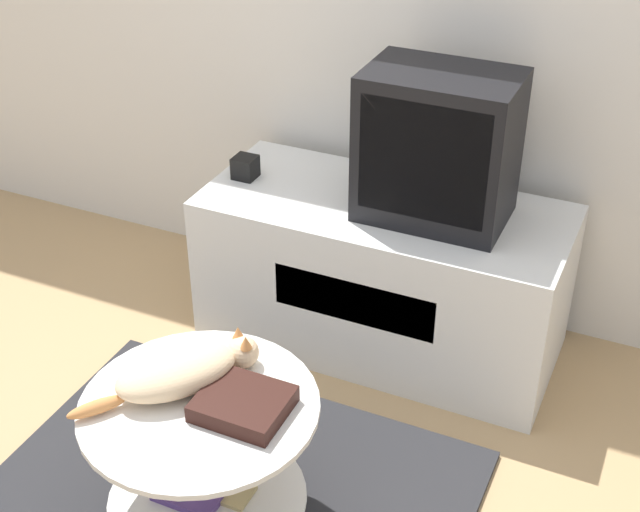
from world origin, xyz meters
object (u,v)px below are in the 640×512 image
tv (438,147)px  dvd_box (243,404)px  cat (182,370)px  speaker (245,167)px

tv → dvd_box: bearing=-99.2°
tv → cat: tv is taller
dvd_box → cat: (-0.20, 0.02, 0.03)m
speaker → cat: bearing=-70.9°
speaker → dvd_box: (0.56, -1.05, -0.12)m
speaker → dvd_box: speaker is taller
cat → speaker: bearing=55.7°
speaker → cat: speaker is taller
tv → cat: size_ratio=1.11×
tv → dvd_box: (-0.17, -1.08, -0.34)m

